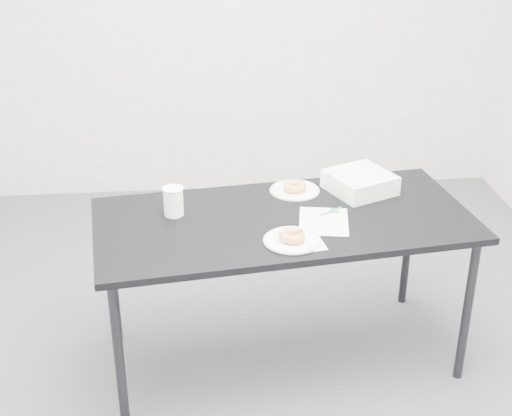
{
  "coord_description": "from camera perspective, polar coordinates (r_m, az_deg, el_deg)",
  "views": [
    {
      "loc": [
        -0.24,
        -2.93,
        2.21
      ],
      "look_at": [
        0.04,
        0.02,
        0.78
      ],
      "focal_mm": 50.0,
      "sensor_mm": 36.0,
      "label": 1
    }
  ],
  "objects": [
    {
      "name": "plate_near",
      "position": [
        3.01,
        2.91,
        -2.6
      ],
      "size": [
        0.24,
        0.24,
        0.01
      ],
      "primitive_type": "cylinder",
      "color": "white",
      "rests_on": "napkin"
    },
    {
      "name": "floor",
      "position": [
        3.68,
        -0.57,
        -11.14
      ],
      "size": [
        4.0,
        4.0,
        0.0
      ],
      "primitive_type": "plane",
      "color": "#47474C",
      "rests_on": "ground"
    },
    {
      "name": "bakery_box",
      "position": [
        3.49,
        8.31,
        2.05
      ],
      "size": [
        0.37,
        0.37,
        0.09
      ],
      "primitive_type": "cube",
      "rotation": [
        0.0,
        0.0,
        0.42
      ],
      "color": "silver",
      "rests_on": "table"
    },
    {
      "name": "pen",
      "position": [
        3.28,
        6.02,
        -0.26
      ],
      "size": [
        0.11,
        0.08,
        0.01
      ],
      "primitive_type": "cylinder",
      "rotation": [
        0.0,
        1.57,
        0.58
      ],
      "color": "#0D9483",
      "rests_on": "scorecard"
    },
    {
      "name": "plate_far",
      "position": [
        3.48,
        3.11,
        1.42
      ],
      "size": [
        0.24,
        0.24,
        0.01
      ],
      "primitive_type": "cylinder",
      "color": "white",
      "rests_on": "table"
    },
    {
      "name": "napkin",
      "position": [
        3.01,
        3.74,
        -2.78
      ],
      "size": [
        0.19,
        0.19,
        0.0
      ],
      "primitive_type": "cube",
      "rotation": [
        0.0,
        0.0,
        0.15
      ],
      "color": "white",
      "rests_on": "table"
    },
    {
      "name": "logo_patch",
      "position": [
        3.29,
        6.29,
        -0.2
      ],
      "size": [
        0.05,
        0.05,
        0.0
      ],
      "primitive_type": "cube",
      "rotation": [
        0.0,
        0.0,
        -0.17
      ],
      "color": "green",
      "rests_on": "scorecard"
    },
    {
      "name": "wall_back",
      "position": [
        5.01,
        -2.63,
        15.89
      ],
      "size": [
        4.0,
        0.02,
        2.7
      ],
      "primitive_type": "cube",
      "color": "white",
      "rests_on": "floor"
    },
    {
      "name": "donut_far",
      "position": [
        3.47,
        3.11,
        1.75
      ],
      "size": [
        0.12,
        0.12,
        0.04
      ],
      "primitive_type": "torus",
      "rotation": [
        0.0,
        0.0,
        -0.02
      ],
      "color": "#D27F42",
      "rests_on": "plate_far"
    },
    {
      "name": "coffee_cup",
      "position": [
        3.23,
        -6.63,
        0.54
      ],
      "size": [
        0.09,
        0.09,
        0.13
      ],
      "primitive_type": "cylinder",
      "color": "white",
      "rests_on": "table"
    },
    {
      "name": "scorecard",
      "position": [
        3.19,
        5.43,
        -1.06
      ],
      "size": [
        0.26,
        0.31,
        0.0
      ],
      "primitive_type": "cube",
      "rotation": [
        0.0,
        0.0,
        -0.17
      ],
      "color": "white",
      "rests_on": "table"
    },
    {
      "name": "cup_lid",
      "position": [
        3.55,
        5.89,
        1.88
      ],
      "size": [
        0.08,
        0.08,
        0.01
      ],
      "primitive_type": "cylinder",
      "color": "silver",
      "rests_on": "table"
    },
    {
      "name": "table",
      "position": [
        3.25,
        2.23,
        -1.67
      ],
      "size": [
        1.78,
        1.0,
        0.77
      ],
      "rotation": [
        0.0,
        0.0,
        0.13
      ],
      "color": "black",
      "rests_on": "floor"
    },
    {
      "name": "donut_near",
      "position": [
        3.0,
        2.92,
        -2.23
      ],
      "size": [
        0.12,
        0.12,
        0.04
      ],
      "primitive_type": "torus",
      "rotation": [
        0.0,
        0.0,
        0.01
      ],
      "color": "#D27F42",
      "rests_on": "plate_near"
    }
  ]
}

